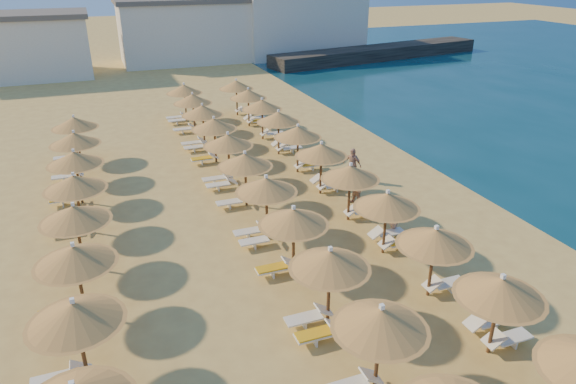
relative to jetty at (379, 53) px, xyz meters
name	(u,v)px	position (x,y,z in m)	size (l,w,h in m)	color
ground	(329,256)	(-25.84, -40.74, -0.75)	(220.00, 220.00, 0.00)	tan
jetty	(379,53)	(0.00, 0.00, 0.00)	(30.00, 4.00, 1.50)	black
hotel_blocks	(186,31)	(-22.91, 5.42, 2.95)	(48.78, 11.92, 8.10)	silver
parasol_row_east	(335,162)	(-23.61, -36.42, 1.63)	(2.75, 38.39, 2.90)	brown
parasol_row_west	(255,173)	(-27.67, -36.42, 1.63)	(2.75, 38.39, 2.90)	brown
parasol_row_inland	(75,198)	(-35.43, -36.42, 1.63)	(2.75, 25.43, 2.90)	brown
loungers	(260,214)	(-27.56, -36.63, -0.41)	(14.89, 36.18, 0.66)	silver
beachgoer_a	(394,216)	(-22.38, -40.01, 0.13)	(0.64, 0.42, 1.77)	tan
beachgoer_c	(352,165)	(-21.28, -33.87, 0.21)	(1.12, 0.47, 1.92)	tan
beachgoer_b	(356,188)	(-22.55, -36.75, 0.19)	(0.91, 0.71, 1.87)	tan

